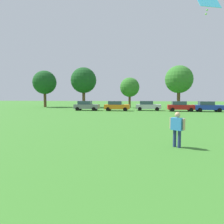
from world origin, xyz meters
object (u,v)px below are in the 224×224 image
adult_bystander (177,126)px  parked_car_gray_0 (86,106)px  parked_car_silver_2 (148,106)px  parked_car_blue_4 (208,106)px  parked_car_orange_1 (117,106)px  tree_far_left (45,82)px  kite (208,2)px  parked_car_red_3 (180,106)px  tree_left (84,80)px  tree_center_left (130,87)px  tree_center_right (179,79)px

adult_bystander → parked_car_gray_0: size_ratio=0.40×
parked_car_silver_2 → parked_car_blue_4: 9.66m
parked_car_orange_1 → parked_car_silver_2: (5.33, 1.56, 0.00)m
adult_bystander → parked_car_silver_2: 27.26m
parked_car_orange_1 → tree_far_left: bearing=150.7°
kite → tree_far_left: bearing=128.6°
parked_car_gray_0 → parked_car_red_3: same height
parked_car_red_3 → tree_left: bearing=152.4°
parked_car_gray_0 → tree_far_left: bearing=141.5°
adult_bystander → parked_car_orange_1: adult_bystander is taller
parked_car_gray_0 → parked_car_blue_4: same height
parked_car_silver_2 → tree_center_left: bearing=113.8°
adult_bystander → parked_car_orange_1: (-6.42, 25.69, -0.17)m
adult_bystander → tree_far_left: bearing=162.9°
parked_car_blue_4 → adult_bystander: bearing=-108.1°
parked_car_silver_2 → tree_far_left: tree_far_left is taller
parked_car_red_3 → adult_bystander: bearing=-99.2°
tree_far_left → parked_car_gray_0: bearing=-38.5°
tree_far_left → adult_bystander: bearing=-55.6°
parked_car_blue_4 → parked_car_orange_1: bearing=-179.3°
adult_bystander → tree_left: (-15.38, 36.33, 5.04)m
tree_far_left → parked_car_silver_2: bearing=-20.1°
parked_car_silver_2 → parked_car_red_3: size_ratio=1.00×
adult_bystander → parked_car_orange_1: size_ratio=0.40×
parked_car_gray_0 → parked_car_silver_2: size_ratio=1.00×
parked_car_orange_1 → parked_car_silver_2: size_ratio=1.00×
parked_car_orange_1 → parked_car_gray_0: bearing=179.7°
tree_center_left → tree_center_right: (10.11, -1.25, 1.48)m
tree_center_left → tree_center_right: tree_center_right is taller
parked_car_silver_2 → tree_center_right: 10.98m
tree_far_left → kite: bearing=-51.4°
parked_car_red_3 → tree_far_left: tree_far_left is taller
parked_car_gray_0 → parked_car_silver_2: same height
parked_car_silver_2 → tree_center_right: size_ratio=0.49×
tree_center_left → tree_center_right: bearing=-7.1°
kite → parked_car_orange_1: size_ratio=0.34×
parked_car_orange_1 → tree_center_left: bearing=81.8°
parked_car_blue_4 → tree_center_right: size_ratio=0.49×
parked_car_orange_1 → parked_car_blue_4: size_ratio=1.00×
kite → parked_car_silver_2: (-3.04, 24.55, -7.04)m
parked_car_red_3 → tree_center_right: bearing=83.7°
kite → tree_far_left: size_ratio=0.18×
kite → parked_car_orange_1: (-8.37, 23.00, -7.04)m
parked_car_gray_0 → tree_far_left: size_ratio=0.51×
parked_car_blue_4 → tree_far_left: 34.77m
kite → parked_car_silver_2: size_ratio=0.34×
parked_car_blue_4 → tree_left: 26.56m
adult_bystander → tree_center_right: size_ratio=0.20×
parked_car_gray_0 → parked_car_blue_4: (20.27, 0.15, 0.00)m
parked_car_gray_0 → parked_car_red_3: 16.04m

